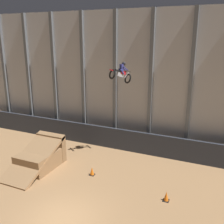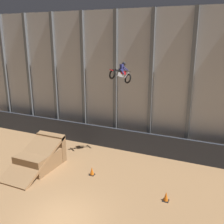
% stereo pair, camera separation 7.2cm
% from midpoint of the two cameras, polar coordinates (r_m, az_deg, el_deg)
% --- Properties ---
extents(ground_plane, '(60.00, 60.00, 0.00)m').
position_cam_midpoint_polar(ground_plane, '(14.88, -10.86, -22.04)').
color(ground_plane, '#9E754C').
extents(arena_back_wall, '(32.00, 0.40, 11.19)m').
position_cam_midpoint_polar(arena_back_wall, '(21.44, 4.72, 6.60)').
color(arena_back_wall, silver).
rests_on(arena_back_wall, ground_plane).
extents(lower_barrier, '(31.36, 0.20, 1.80)m').
position_cam_midpoint_polar(lower_barrier, '(21.67, 3.38, -6.21)').
color(lower_barrier, '#2D333D').
rests_on(lower_barrier, ground_plane).
extents(dirt_ramp, '(2.34, 4.59, 2.20)m').
position_cam_midpoint_polar(dirt_ramp, '(19.96, -15.01, -9.29)').
color(dirt_ramp, '#966F48').
rests_on(dirt_ramp, ground_plane).
extents(rider_bike_solo, '(1.54, 1.78, 1.63)m').
position_cam_midpoint_polar(rider_bike_solo, '(18.97, 2.07, 8.43)').
color(rider_bike_solo, black).
extents(traffic_cone_near_ramp, '(0.36, 0.36, 0.58)m').
position_cam_midpoint_polar(traffic_cone_near_ramp, '(18.36, -4.27, -12.71)').
color(traffic_cone_near_ramp, black).
rests_on(traffic_cone_near_ramp, ground_plane).
extents(traffic_cone_arena_edge, '(0.36, 0.36, 0.58)m').
position_cam_midpoint_polar(traffic_cone_arena_edge, '(16.10, 11.80, -17.57)').
color(traffic_cone_arena_edge, black).
rests_on(traffic_cone_arena_edge, ground_plane).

